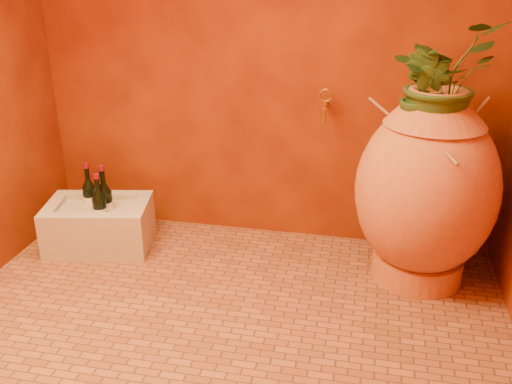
% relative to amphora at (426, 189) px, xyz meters
% --- Properties ---
extents(floor, '(2.50, 2.50, 0.00)m').
position_rel_amphora_xyz_m(floor, '(-0.85, -0.65, -0.48)').
color(floor, '#985531').
rests_on(floor, ground).
extents(wall_back, '(2.50, 0.02, 2.50)m').
position_rel_amphora_xyz_m(wall_back, '(-0.85, 0.35, 0.77)').
color(wall_back, '#561804').
rests_on(wall_back, ground).
extents(amphora, '(0.87, 0.87, 0.96)m').
position_rel_amphora_xyz_m(amphora, '(0.00, 0.00, 0.00)').
color(amphora, '#CC7539').
rests_on(amphora, floor).
extents(stone_basin, '(0.61, 0.48, 0.26)m').
position_rel_amphora_xyz_m(stone_basin, '(-1.70, -0.03, -0.35)').
color(stone_basin, beige).
rests_on(stone_basin, floor).
extents(wine_bottle_a, '(0.08, 0.08, 0.32)m').
position_rel_amphora_xyz_m(wine_bottle_a, '(-1.78, 0.04, -0.22)').
color(wine_bottle_a, black).
rests_on(wine_bottle_a, stone_basin).
extents(wine_bottle_b, '(0.08, 0.08, 0.32)m').
position_rel_amphora_xyz_m(wine_bottle_b, '(-1.65, -0.10, -0.22)').
color(wine_bottle_b, black).
rests_on(wine_bottle_b, stone_basin).
extents(wine_bottle_c, '(0.08, 0.08, 0.34)m').
position_rel_amphora_xyz_m(wine_bottle_c, '(-1.64, -0.04, -0.21)').
color(wine_bottle_c, black).
rests_on(wine_bottle_c, stone_basin).
extents(wall_tap, '(0.07, 0.15, 0.17)m').
position_rel_amphora_xyz_m(wall_tap, '(-0.52, 0.26, 0.32)').
color(wall_tap, '#AD8028').
rests_on(wall_tap, wall_back).
extents(plant_main, '(0.61, 0.61, 0.51)m').
position_rel_amphora_xyz_m(plant_main, '(0.01, 0.00, 0.52)').
color(plant_main, '#264619').
rests_on(plant_main, amphora).
extents(plant_side, '(0.29, 0.30, 0.42)m').
position_rel_amphora_xyz_m(plant_side, '(-0.06, -0.05, 0.46)').
color(plant_side, '#264619').
rests_on(plant_side, amphora).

